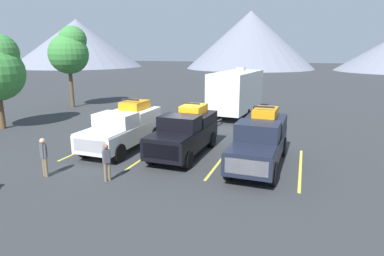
% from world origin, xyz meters
% --- Properties ---
extents(ground_plane, '(240.00, 240.00, 0.00)m').
position_xyz_m(ground_plane, '(0.00, 0.00, 0.00)').
color(ground_plane, '#2D3033').
extents(pickup_truck_a, '(2.32, 5.41, 2.56)m').
position_xyz_m(pickup_truck_a, '(-3.55, -0.71, 1.16)').
color(pickup_truck_a, white).
rests_on(pickup_truck_a, ground).
extents(pickup_truck_b, '(2.22, 5.36, 2.50)m').
position_xyz_m(pickup_truck_b, '(-0.15, -0.56, 1.14)').
color(pickup_truck_b, black).
rests_on(pickup_truck_b, ground).
extents(pickup_truck_c, '(2.18, 5.82, 2.60)m').
position_xyz_m(pickup_truck_c, '(3.64, -0.98, 1.20)').
color(pickup_truck_c, black).
rests_on(pickup_truck_c, ground).
extents(lot_stripe_a, '(0.12, 5.50, 0.01)m').
position_xyz_m(lot_stripe_a, '(-5.47, -0.93, 0.00)').
color(lot_stripe_a, gold).
rests_on(lot_stripe_a, ground).
extents(lot_stripe_b, '(0.12, 5.50, 0.01)m').
position_xyz_m(lot_stripe_b, '(-1.82, -0.93, 0.00)').
color(lot_stripe_b, gold).
rests_on(lot_stripe_b, ground).
extents(lot_stripe_c, '(0.12, 5.50, 0.01)m').
position_xyz_m(lot_stripe_c, '(1.82, -0.93, 0.00)').
color(lot_stripe_c, gold).
rests_on(lot_stripe_c, ground).
extents(lot_stripe_d, '(0.12, 5.50, 0.01)m').
position_xyz_m(lot_stripe_d, '(5.47, -0.93, 0.00)').
color(lot_stripe_d, gold).
rests_on(lot_stripe_d, ground).
extents(camper_trailer_a, '(3.27, 8.14, 3.76)m').
position_xyz_m(camper_trailer_a, '(0.32, 10.01, 1.98)').
color(camper_trailer_a, silver).
rests_on(camper_trailer_a, ground).
extents(person_a, '(0.28, 0.30, 1.54)m').
position_xyz_m(person_a, '(-1.88, -4.96, 0.89)').
color(person_a, '#726047').
rests_on(person_a, ground).
extents(person_b, '(0.35, 0.26, 1.65)m').
position_xyz_m(person_b, '(-4.61, -5.37, 0.95)').
color(person_b, '#726047').
rests_on(person_b, ground).
extents(tree_b, '(3.48, 3.48, 7.20)m').
position_xyz_m(tree_b, '(-14.50, 9.04, 5.05)').
color(tree_b, brown).
rests_on(tree_b, ground).
extents(mountain_ridge, '(152.35, 43.64, 16.97)m').
position_xyz_m(mountain_ridge, '(-0.67, 72.10, 7.26)').
color(mountain_ridge, slate).
rests_on(mountain_ridge, ground).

